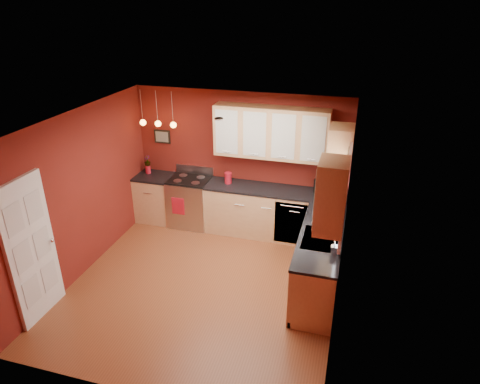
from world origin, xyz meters
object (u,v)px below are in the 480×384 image
(red_canister, at_px, (228,178))
(soap_pump, at_px, (334,248))
(gas_range, at_px, (190,201))
(sink, at_px, (320,240))
(coffee_maker, at_px, (320,186))

(red_canister, distance_m, soap_pump, 2.82)
(gas_range, height_order, red_canister, red_canister)
(sink, relative_size, red_canister, 3.39)
(sink, height_order, red_canister, sink)
(red_canister, bearing_deg, gas_range, -176.71)
(red_canister, height_order, soap_pump, red_canister)
(red_canister, height_order, coffee_maker, coffee_maker)
(gas_range, relative_size, red_canister, 5.38)
(gas_range, bearing_deg, coffee_maker, 2.00)
(gas_range, relative_size, soap_pump, 5.63)
(coffee_maker, distance_m, soap_pump, 1.99)
(coffee_maker, bearing_deg, soap_pump, -61.18)
(gas_range, distance_m, coffee_maker, 2.50)
(gas_range, xyz_separation_m, soap_pump, (2.83, -1.87, 0.56))
(gas_range, distance_m, red_canister, 0.95)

